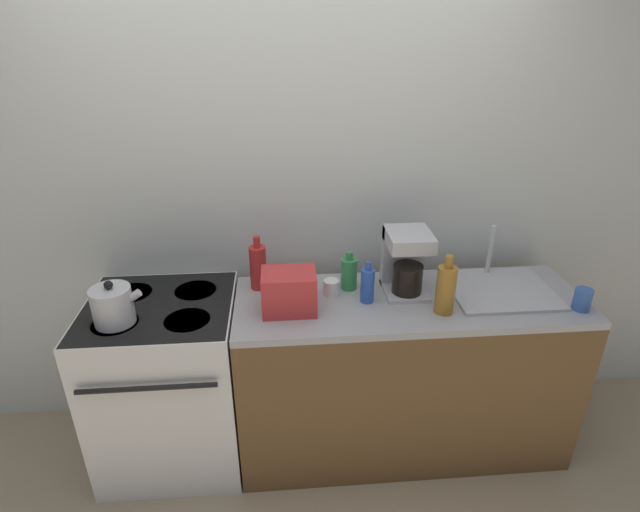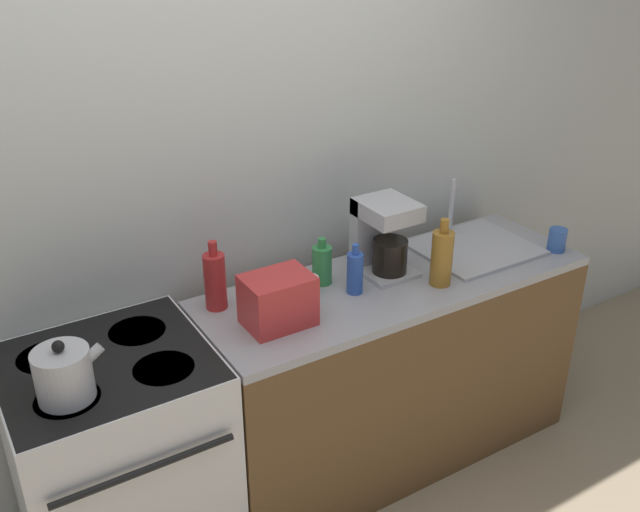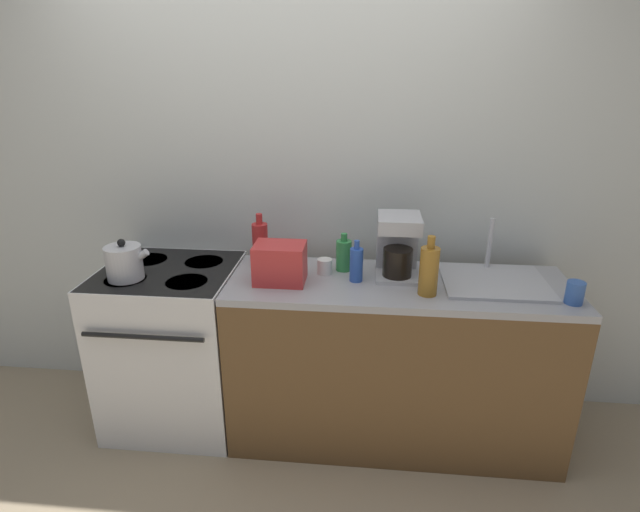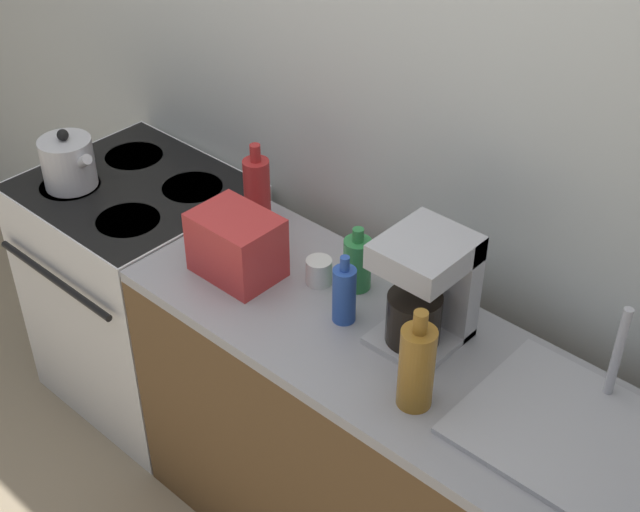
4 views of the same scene
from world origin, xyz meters
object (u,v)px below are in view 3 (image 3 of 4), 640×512
object	(u,v)px
stove	(175,344)
cup_blue	(575,293)
kettle	(124,262)
bottle_red	(260,243)
toaster	(280,263)
bottle_green	(344,255)
coffee_maker	(398,244)
bottle_amber	(429,270)
cup_white	(325,266)
bottle_blue	(356,264)

from	to	relation	value
stove	cup_blue	xyz separation A→B (m)	(1.99, -0.20, 0.50)
kettle	bottle_red	size ratio (longest dim) A/B	0.80
toaster	bottle_green	distance (m)	0.36
toaster	coffee_maker	world-z (taller)	coffee_maker
kettle	bottle_red	xyz separation A→B (m)	(0.63, 0.27, 0.03)
bottle_amber	cup_blue	size ratio (longest dim) A/B	2.75
kettle	bottle_green	distance (m)	1.11
toaster	cup_white	world-z (taller)	toaster
toaster	bottle_blue	xyz separation A→B (m)	(0.37, 0.05, -0.01)
kettle	bottle_green	bearing A→B (deg)	11.77
toaster	coffee_maker	xyz separation A→B (m)	(0.58, 0.14, 0.07)
stove	bottle_amber	size ratio (longest dim) A/B	3.20
cup_white	kettle	bearing A→B (deg)	-170.40
stove	toaster	size ratio (longest dim) A/B	3.69
coffee_maker	bottle_green	bearing A→B (deg)	171.59
bottle_amber	bottle_red	world-z (taller)	bottle_amber
bottle_red	bottle_green	xyz separation A→B (m)	(0.45, -0.04, -0.03)
toaster	bottle_blue	distance (m)	0.38
bottle_amber	cup_blue	distance (m)	0.65
bottle_amber	toaster	bearing A→B (deg)	173.88
toaster	bottle_blue	world-z (taller)	bottle_blue
kettle	bottle_amber	size ratio (longest dim) A/B	0.78
coffee_maker	cup_white	world-z (taller)	coffee_maker
stove	cup_white	distance (m)	0.97
bottle_red	cup_white	size ratio (longest dim) A/B	3.60
bottle_amber	bottle_red	xyz separation A→B (m)	(-0.86, 0.30, -0.00)
bottle_green	cup_white	distance (m)	0.12
bottle_red	bottle_blue	xyz separation A→B (m)	(0.52, -0.18, -0.03)
cup_blue	kettle	bearing A→B (deg)	178.20
bottle_blue	stove	bearing A→B (deg)	177.66
cup_white	coffee_maker	bearing A→B (deg)	2.82
bottle_amber	bottle_green	xyz separation A→B (m)	(-0.41, 0.26, -0.04)
coffee_maker	cup_white	xyz separation A→B (m)	(-0.37, -0.02, -0.13)
coffee_maker	bottle_blue	distance (m)	0.24
stove	coffee_maker	world-z (taller)	coffee_maker
bottle_green	bottle_amber	bearing A→B (deg)	-32.58
toaster	cup_blue	size ratio (longest dim) A/B	2.38
bottle_blue	bottle_green	distance (m)	0.15
toaster	coffee_maker	size ratio (longest dim) A/B	0.77
coffee_maker	bottle_amber	xyz separation A→B (m)	(0.13, -0.22, -0.05)
bottle_green	coffee_maker	bearing A→B (deg)	-8.41
bottle_amber	cup_white	distance (m)	0.55
stove	cup_white	size ratio (longest dim) A/B	11.79
bottle_amber	bottle_blue	distance (m)	0.36
bottle_blue	cup_blue	size ratio (longest dim) A/B	2.03
kettle	cup_blue	world-z (taller)	kettle
bottle_green	cup_blue	world-z (taller)	bottle_green
toaster	bottle_blue	size ratio (longest dim) A/B	1.17
kettle	coffee_maker	bearing A→B (deg)	7.78
bottle_amber	bottle_red	size ratio (longest dim) A/B	1.03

